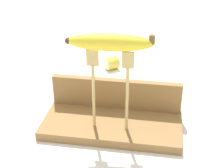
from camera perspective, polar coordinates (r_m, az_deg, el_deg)
name	(u,v)px	position (r m, az deg, el deg)	size (l,w,h in m)	color
ground_plane	(112,129)	(0.82, 0.00, -7.51)	(3.00, 3.00, 0.00)	silver
wooden_board	(112,125)	(0.81, 0.00, -6.90)	(0.33, 0.15, 0.02)	olive
board_backstop	(116,94)	(0.84, 0.71, -1.62)	(0.32, 0.02, 0.08)	olive
fork_stand_center	(110,84)	(0.73, -0.30, 0.03)	(0.10, 0.01, 0.19)	tan
banana_raised_center	(110,42)	(0.69, -0.33, 7.03)	(0.18, 0.05, 0.04)	yellow
banana_chunk_near	(111,63)	(1.09, -0.09, 3.57)	(0.06, 0.06, 0.04)	#DBD147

